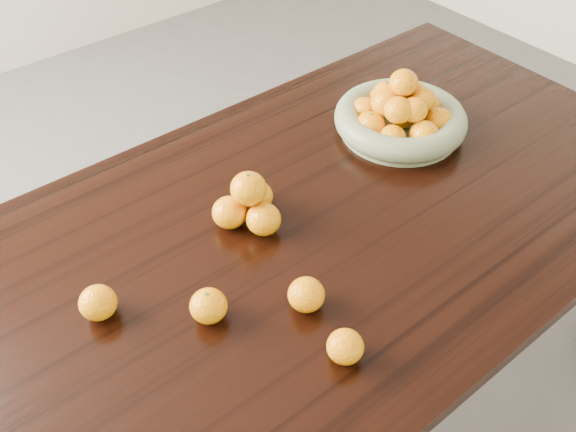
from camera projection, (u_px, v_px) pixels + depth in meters
ground at (292, 412)px, 1.92m from camera, size 5.00×5.00×0.00m
dining_table at (293, 260)px, 1.47m from camera, size 2.00×1.00×0.75m
fruit_bowl at (401, 116)px, 1.66m from camera, size 0.34×0.34×0.18m
orange_pyramid at (249, 204)px, 1.40m from camera, size 0.16×0.15×0.13m
loose_orange_0 at (209, 306)px, 1.21m from camera, size 0.07×0.07×0.07m
loose_orange_1 at (345, 347)px, 1.15m from camera, size 0.07×0.07×0.06m
loose_orange_2 at (306, 295)px, 1.23m from camera, size 0.07×0.07×0.07m
loose_orange_3 at (98, 303)px, 1.22m from camera, size 0.07×0.07×0.07m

